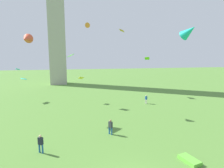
# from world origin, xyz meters

# --- Properties ---
(monument_obelisk) EXTENTS (5.02, 5.02, 50.44)m
(monument_obelisk) POSITION_xyz_m (-7.44, 51.55, 25.22)
(monument_obelisk) COLOR #A8A399
(monument_obelisk) RESTS_ON ground_plane
(person_0) EXTENTS (0.50, 0.44, 1.66)m
(person_0) POSITION_xyz_m (10.10, 21.20, 0.94)
(person_0) COLOR silver
(person_0) RESTS_ON ground_plane
(person_1) EXTENTS (0.52, 0.49, 1.76)m
(person_1) POSITION_xyz_m (-6.68, 6.57, 1.00)
(person_1) COLOR #235693
(person_1) RESTS_ON ground_plane
(person_2) EXTENTS (0.47, 0.53, 1.76)m
(person_2) POSITION_xyz_m (0.50, 9.14, 1.00)
(person_2) COLOR #235693
(person_2) RESTS_ON ground_plane
(kite_flying_0) EXTENTS (1.40, 1.63, 0.30)m
(kite_flying_0) POSITION_xyz_m (-12.85, 28.65, 4.50)
(kite_flying_0) COLOR #35E4CD
(kite_flying_1) EXTENTS (0.98, 1.15, 0.43)m
(kite_flying_1) POSITION_xyz_m (3.92, 16.78, 12.72)
(kite_flying_1) COLOR #C2872C
(kite_flying_2) EXTENTS (1.10, 1.23, 0.48)m
(kite_flying_2) POSITION_xyz_m (-14.26, 30.44, 6.31)
(kite_flying_2) COLOR #22BDC3
(kite_flying_3) EXTENTS (1.21, 1.02, 0.60)m
(kite_flying_3) POSITION_xyz_m (-1.76, 25.53, 4.75)
(kite_flying_3) COLOR gold
(kite_flying_4) EXTENTS (1.07, 1.41, 0.99)m
(kite_flying_4) POSITION_xyz_m (-0.95, 20.64, 13.92)
(kite_flying_4) COLOR orange
(kite_flying_5) EXTENTS (1.57, 2.19, 1.61)m
(kite_flying_5) POSITION_xyz_m (-9.56, 17.48, 11.28)
(kite_flying_5) COLOR #DB4B2E
(kite_flying_6) EXTENTS (2.40, 3.07, 2.48)m
(kite_flying_6) POSITION_xyz_m (13.46, 14.16, 12.54)
(kite_flying_6) COLOR #17B4AC
(kite_flying_7) EXTENTS (1.31, 1.49, 0.68)m
(kite_flying_7) POSITION_xyz_m (-3.64, 24.26, 9.05)
(kite_flying_7) COLOR #56EB29
(kite_flying_8) EXTENTS (1.59, 1.73, 0.66)m
(kite_flying_8) POSITION_xyz_m (13.42, 28.82, 8.45)
(kite_flying_8) COLOR #69E30F
(kite_bundle_0) EXTENTS (1.32, 1.95, 0.33)m
(kite_bundle_0) POSITION_xyz_m (5.86, 2.18, 0.16)
(kite_bundle_0) COLOR #62B73A
(kite_bundle_0) RESTS_ON ground_plane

